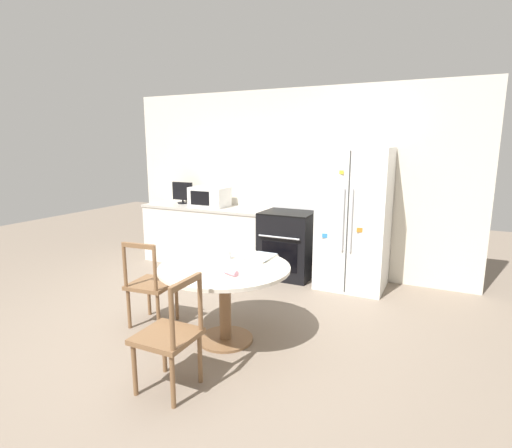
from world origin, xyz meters
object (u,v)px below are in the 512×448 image
object	(u,v)px
microwave	(209,197)
candle_glass	(227,255)
refrigerator	(354,219)
countertop_tv	(183,192)
dining_chair_near	(170,336)
oven_range	(288,243)
dining_chair_left	(151,285)

from	to	relation	value
microwave	candle_glass	xyz separation A→B (m)	(1.39, -1.86, -0.27)
refrigerator	candle_glass	xyz separation A→B (m)	(-0.82, -1.81, -0.12)
refrigerator	microwave	distance (m)	2.21
countertop_tv	dining_chair_near	world-z (taller)	countertop_tv
refrigerator	oven_range	distance (m)	1.00
countertop_tv	candle_glass	world-z (taller)	countertop_tv
refrigerator	dining_chair_near	distance (m)	2.98
oven_range	dining_chair_near	bearing A→B (deg)	-86.07
refrigerator	candle_glass	distance (m)	1.99
microwave	candle_glass	distance (m)	2.34
refrigerator	dining_chair_near	bearing A→B (deg)	-103.78
countertop_tv	dining_chair_near	bearing A→B (deg)	-55.50
oven_range	refrigerator	bearing A→B (deg)	-2.00
dining_chair_near	dining_chair_left	xyz separation A→B (m)	(-0.88, 0.81, 0.00)
countertop_tv	dining_chair_left	world-z (taller)	countertop_tv
refrigerator	countertop_tv	size ratio (longest dim) A/B	5.04
countertop_tv	dining_chair_near	xyz separation A→B (m)	(2.06, -2.99, -0.65)
oven_range	microwave	xyz separation A→B (m)	(-1.30, 0.03, 0.58)
countertop_tv	candle_glass	size ratio (longest dim) A/B	4.09
refrigerator	dining_chair_left	world-z (taller)	refrigerator
oven_range	dining_chair_near	distance (m)	2.90
refrigerator	microwave	size ratio (longest dim) A/B	3.22
candle_glass	dining_chair_near	bearing A→B (deg)	-83.70
dining_chair_near	dining_chair_left	bearing A→B (deg)	46.75
refrigerator	oven_range	size ratio (longest dim) A/B	1.66
microwave	countertop_tv	xyz separation A→B (m)	(-0.55, 0.08, 0.04)
microwave	refrigerator	bearing A→B (deg)	-1.49
refrigerator	microwave	world-z (taller)	refrigerator
refrigerator	countertop_tv	bearing A→B (deg)	177.24
dining_chair_left	candle_glass	bearing A→B (deg)	11.93
microwave	oven_range	bearing A→B (deg)	-1.13
microwave	dining_chair_near	distance (m)	3.34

